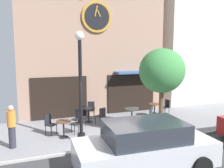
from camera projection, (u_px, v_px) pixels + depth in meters
name	position (u px, v px, depth m)	size (l,w,h in m)	color
ground_plane	(118.00, 156.00, 8.46)	(25.31, 11.24, 0.13)	gray
clock_building	(90.00, 28.00, 14.53)	(8.65, 3.99, 9.80)	#9E7A66
neighbor_building_right	(186.00, 24.00, 17.97)	(5.17, 4.47, 11.46)	silver
street_lamp	(80.00, 87.00, 9.47)	(0.36, 0.36, 4.47)	black
street_tree	(162.00, 71.00, 10.42)	(2.06, 1.85, 3.82)	brown
cafe_table_rightmost	(64.00, 126.00, 10.19)	(0.65, 0.65, 0.73)	black
cafe_table_center_left	(89.00, 113.00, 12.42)	(0.66, 0.66, 0.75)	black
cafe_table_near_curb	(132.00, 112.00, 12.30)	(0.72, 0.72, 0.76)	black
cafe_table_center	(155.00, 108.00, 13.47)	(0.69, 0.69, 0.74)	black
cafe_chair_under_awning	(80.00, 116.00, 11.72)	(0.55, 0.55, 0.90)	black
cafe_chair_near_tree	(91.00, 108.00, 13.24)	(0.51, 0.51, 0.90)	black
cafe_chair_left_end	(166.00, 106.00, 13.82)	(0.43, 0.43, 0.90)	black
cafe_chair_corner	(149.00, 114.00, 12.04)	(0.57, 0.57, 0.90)	black
cafe_chair_right_end	(50.00, 123.00, 10.58)	(0.56, 0.56, 0.90)	black
cafe_chair_mid_row	(78.00, 122.00, 10.74)	(0.47, 0.47, 0.90)	black
cafe_chair_curbside	(101.00, 115.00, 11.90)	(0.52, 0.52, 0.90)	black
pedestrian_orange	(12.00, 126.00, 9.05)	(0.45, 0.45, 1.67)	#2D2D38
parked_car_silver	(145.00, 147.00, 7.34)	(4.38, 2.19, 1.55)	#B7BABF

